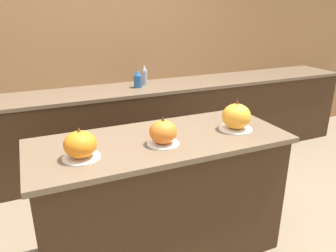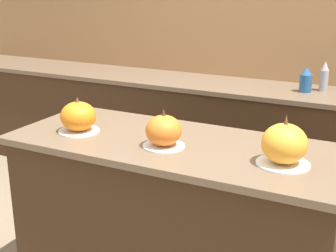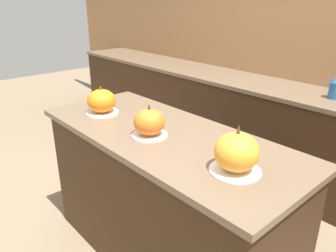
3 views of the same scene
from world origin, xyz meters
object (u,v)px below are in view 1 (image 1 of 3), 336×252
pumpkin_cake_center (163,133)px  pumpkin_cake_right (236,117)px  bottle_tall (144,75)px  bottle_short (138,79)px  pumpkin_cake_left (80,145)px

pumpkin_cake_center → pumpkin_cake_right: pumpkin_cake_right is taller
bottle_tall → bottle_short: size_ratio=1.21×
bottle_tall → pumpkin_cake_left: bearing=-120.7°
pumpkin_cake_left → pumpkin_cake_center: 0.51m
pumpkin_cake_center → bottle_tall: (0.47, 1.65, 0.01)m
pumpkin_cake_left → bottle_short: (0.86, 1.55, -0.01)m
pumpkin_cake_left → pumpkin_cake_right: pumpkin_cake_right is taller
pumpkin_cake_right → pumpkin_cake_left: bearing=-178.3°
pumpkin_cake_right → bottle_short: (-0.21, 1.51, -0.02)m
pumpkin_cake_left → bottle_tall: 1.91m
bottle_short → pumpkin_cake_right: bearing=-82.1°
bottle_tall → pumpkin_cake_center: bearing=-105.9°
pumpkin_cake_left → bottle_tall: size_ratio=0.99×
bottle_short → pumpkin_cake_left: bearing=-119.2°
pumpkin_cake_center → bottle_short: (0.36, 1.55, -0.00)m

